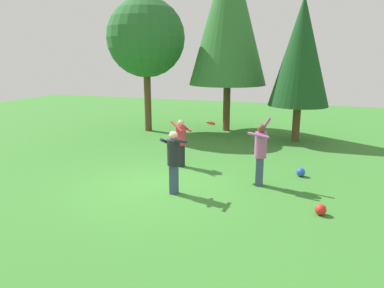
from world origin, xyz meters
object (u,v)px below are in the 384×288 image
ball_red (321,210)px  tree_center (229,14)px  person_thrower (261,149)px  ball_blue (301,172)px  tree_left (146,38)px  tree_right (301,52)px  person_bystander (174,157)px  person_catcher (181,139)px  frisbee (211,123)px

ball_red → tree_center: size_ratio=0.03×
person_thrower → tree_center: bearing=-54.7°
person_thrower → tree_center: size_ratio=0.22×
ball_blue → tree_left: tree_left is taller
tree_right → ball_red: bearing=-82.4°
ball_red → tree_right: 8.56m
person_bystander → tree_right: 8.46m
tree_right → tree_left: bearing=-179.5°
tree_center → tree_right: tree_center is taller
person_catcher → frisbee: size_ratio=4.92×
person_thrower → person_catcher: size_ratio=1.24×
tree_left → person_bystander: bearing=-59.8°
tree_right → tree_left: tree_left is taller
person_catcher → tree_right: 6.80m
person_thrower → person_catcher: person_thrower is taller
ball_red → person_catcher: bearing=150.3°
ball_red → tree_left: tree_left is taller
person_bystander → tree_center: size_ratio=0.19×
tree_left → ball_blue: bearing=-33.1°
person_bystander → ball_blue: bearing=-35.3°
tree_center → tree_left: 4.03m
person_bystander → tree_center: tree_center is taller
person_bystander → ball_red: bearing=-76.9°
ball_blue → tree_right: 6.16m
ball_red → tree_center: tree_center is taller
person_thrower → person_bystander: size_ratio=1.15×
person_catcher → tree_center: tree_center is taller
ball_red → ball_blue: (-0.57, 2.73, 0.00)m
frisbee → tree_center: bearing=99.8°
ball_blue → tree_right: size_ratio=0.04×
person_thrower → person_catcher: (-2.75, 0.98, -0.13)m
tree_right → tree_left: (-7.05, -0.06, 0.67)m
ball_red → tree_left: 11.91m
person_thrower → ball_blue: 1.87m
person_catcher → ball_blue: 3.93m
frisbee → tree_left: size_ratio=0.05×
person_thrower → tree_center: tree_center is taller
tree_right → person_catcher: bearing=-123.2°
tree_right → tree_left: size_ratio=0.96×
person_thrower → person_bystander: bearing=48.3°
person_bystander → ball_red: size_ratio=6.46×
person_bystander → tree_left: tree_left is taller
person_catcher → ball_red: bearing=-4.0°
person_thrower → frisbee: 1.72m
person_thrower → person_catcher: 2.92m
frisbee → person_catcher: bearing=154.3°
frisbee → ball_red: frisbee is taller
ball_blue → tree_center: bearing=121.9°
tree_center → tree_left: size_ratio=1.40×
person_bystander → tree_center: 9.90m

